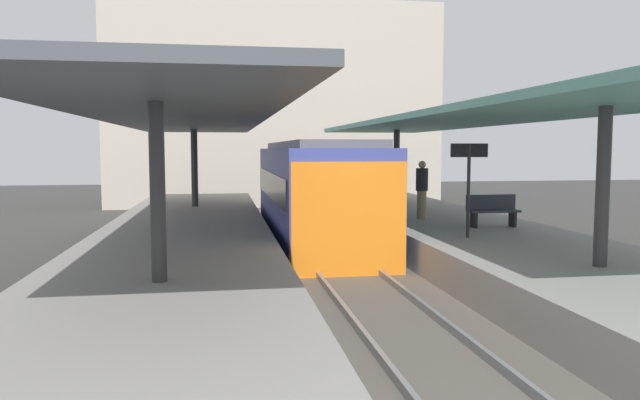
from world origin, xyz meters
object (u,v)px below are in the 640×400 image
platform_sign (469,169)px  platform_bench (492,210)px  passenger_near_bench (422,189)px  commuter_train (315,193)px

platform_sign → platform_bench: bearing=50.1°
platform_bench → passenger_near_bench: passenger_near_bench is taller
platform_bench → passenger_near_bench: 2.46m
platform_sign → passenger_near_bench: bearing=87.6°
platform_bench → platform_sign: (-1.43, -1.71, 1.16)m
platform_bench → commuter_train: bearing=144.1°
platform_sign → passenger_near_bench: platform_sign is taller
commuter_train → platform_bench: 5.34m
commuter_train → passenger_near_bench: (3.05, -1.06, 0.17)m
commuter_train → platform_sign: 5.71m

